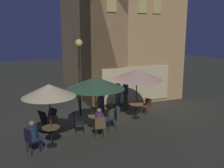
% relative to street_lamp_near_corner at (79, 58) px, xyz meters
% --- Properties ---
extents(ground_plane, '(60.00, 60.00, 0.00)m').
position_rel_street_lamp_near_corner_xyz_m(ground_plane, '(0.03, -0.61, -3.06)').
color(ground_plane, '#35362B').
extents(cafe_building, '(6.32, 8.51, 8.13)m').
position_rel_street_lamp_near_corner_xyz_m(cafe_building, '(2.92, 3.75, 1.00)').
color(cafe_building, tan).
rests_on(cafe_building, ground).
extents(street_lamp_near_corner, '(0.39, 0.39, 4.02)m').
position_rel_street_lamp_near_corner_xyz_m(street_lamp_near_corner, '(0.00, 0.00, 0.00)').
color(street_lamp_near_corner, black).
rests_on(street_lamp_near_corner, ground).
extents(menu_sandwich_board, '(0.85, 0.80, 0.98)m').
position_rel_street_lamp_near_corner_xyz_m(menu_sandwich_board, '(-1.87, -1.41, -2.56)').
color(menu_sandwich_board, black).
rests_on(menu_sandwich_board, ground).
extents(cafe_table_0, '(0.69, 0.69, 0.78)m').
position_rel_street_lamp_near_corner_xyz_m(cafe_table_0, '(-1.97, -3.03, -2.51)').
color(cafe_table_0, black).
rests_on(cafe_table_0, ground).
extents(cafe_table_1, '(0.76, 0.76, 0.77)m').
position_rel_street_lamp_near_corner_xyz_m(cafe_table_1, '(2.57, -1.40, -2.49)').
color(cafe_table_1, black).
rests_on(cafe_table_1, ground).
extents(cafe_table_2, '(0.71, 0.71, 0.74)m').
position_rel_street_lamp_near_corner_xyz_m(cafe_table_2, '(0.09, -2.28, -2.53)').
color(cafe_table_2, black).
rests_on(cafe_table_2, ground).
extents(patio_umbrella_0, '(2.01, 2.01, 2.46)m').
position_rel_street_lamp_near_corner_xyz_m(patio_umbrella_0, '(-1.97, -3.03, -0.85)').
color(patio_umbrella_0, black).
rests_on(patio_umbrella_0, ground).
extents(patio_umbrella_1, '(2.56, 2.56, 2.54)m').
position_rel_street_lamp_near_corner_xyz_m(patio_umbrella_1, '(2.57, -1.40, -0.79)').
color(patio_umbrella_1, black).
rests_on(patio_umbrella_1, ground).
extents(patio_umbrella_2, '(2.54, 2.54, 2.48)m').
position_rel_street_lamp_near_corner_xyz_m(patio_umbrella_2, '(0.09, -2.28, -0.85)').
color(patio_umbrella_2, black).
rests_on(patio_umbrella_2, ground).
extents(cafe_chair_0, '(0.53, 0.53, 0.91)m').
position_rel_street_lamp_near_corner_xyz_m(cafe_chair_0, '(-1.79, -2.21, -2.50)').
color(cafe_chair_0, brown).
rests_on(cafe_chair_0, ground).
extents(cafe_chair_1, '(0.56, 0.56, 0.96)m').
position_rel_street_lamp_near_corner_xyz_m(cafe_chair_1, '(-2.76, -3.37, -2.48)').
color(cafe_chair_1, black).
rests_on(cafe_chair_1, ground).
extents(cafe_chair_2, '(0.53, 0.53, 0.87)m').
position_rel_street_lamp_near_corner_xyz_m(cafe_chair_2, '(3.38, -1.10, -2.53)').
color(cafe_chair_2, brown).
rests_on(cafe_chair_2, ground).
extents(cafe_chair_3, '(0.49, 0.49, 0.95)m').
position_rel_street_lamp_near_corner_xyz_m(cafe_chair_3, '(-0.00, -3.06, -2.49)').
color(cafe_chair_3, brown).
rests_on(cafe_chair_3, ground).
extents(cafe_chair_4, '(0.43, 0.43, 0.90)m').
position_rel_street_lamp_near_corner_xyz_m(cafe_chair_4, '(0.91, -2.26, -2.51)').
color(cafe_chair_4, black).
rests_on(cafe_chair_4, ground).
extents(cafe_chair_5, '(0.46, 0.46, 0.91)m').
position_rel_street_lamp_near_corner_xyz_m(cafe_chair_5, '(-0.73, -2.21, -2.52)').
color(cafe_chair_5, black).
rests_on(cafe_chair_5, ground).
extents(patron_seated_0, '(0.55, 0.48, 1.23)m').
position_rel_street_lamp_near_corner_xyz_m(patron_seated_0, '(-2.63, -3.31, -2.36)').
color(patron_seated_0, '#262742').
rests_on(patron_seated_0, ground).
extents(patron_seated_1, '(0.36, 0.53, 1.27)m').
position_rel_street_lamp_near_corner_xyz_m(patron_seated_1, '(0.02, -2.91, -2.35)').
color(patron_seated_1, '#27412D').
rests_on(patron_seated_1, ground).
extents(patron_seated_2, '(0.53, 0.33, 1.22)m').
position_rel_street_lamp_near_corner_xyz_m(patron_seated_2, '(0.77, -2.26, -2.37)').
color(patron_seated_2, '#1B3049').
rests_on(patron_seated_2, ground).
extents(patron_standing_3, '(0.31, 0.31, 1.81)m').
position_rel_street_lamp_near_corner_xyz_m(patron_standing_3, '(2.00, -0.36, -2.13)').
color(patron_standing_3, '#2F403C').
rests_on(patron_standing_3, ground).
extents(patron_standing_4, '(0.31, 0.31, 1.81)m').
position_rel_street_lamp_near_corner_xyz_m(patron_standing_4, '(2.67, 0.12, -2.13)').
color(patron_standing_4, '#314D29').
rests_on(patron_standing_4, ground).
extents(patron_standing_5, '(0.32, 0.32, 1.75)m').
position_rel_street_lamp_near_corner_xyz_m(patron_standing_5, '(1.13, -0.19, -2.17)').
color(patron_standing_5, '#2B304F').
rests_on(patron_standing_5, ground).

